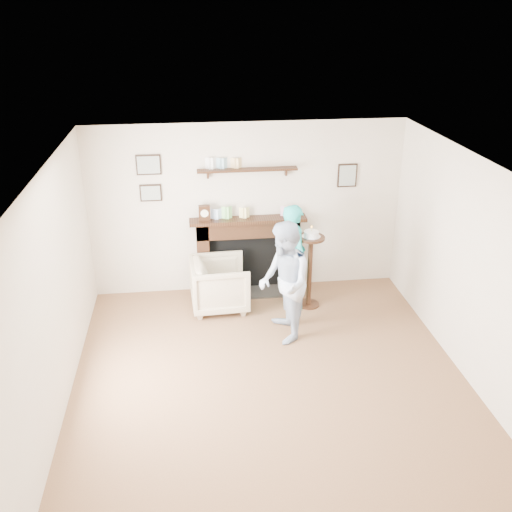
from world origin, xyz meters
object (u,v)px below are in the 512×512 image
(man, at_px, (283,336))
(woman, at_px, (292,305))
(pedestal_table, at_px, (310,258))
(armchair, at_px, (220,307))

(man, relative_size, woman, 1.04)
(man, relative_size, pedestal_table, 1.30)
(man, bearing_deg, pedestal_table, 144.62)
(armchair, bearing_deg, woman, -96.05)
(armchair, xyz_separation_m, woman, (1.02, -0.06, 0.00))
(armchair, distance_m, pedestal_table, 1.47)
(man, distance_m, woman, 0.87)
(man, height_order, pedestal_table, pedestal_table)
(armchair, relative_size, man, 0.50)
(armchair, xyz_separation_m, man, (0.76, -0.89, 0.00))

